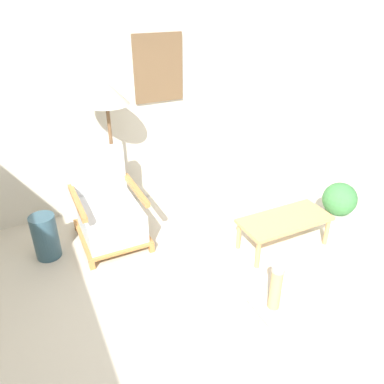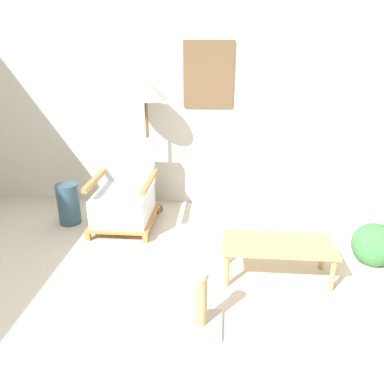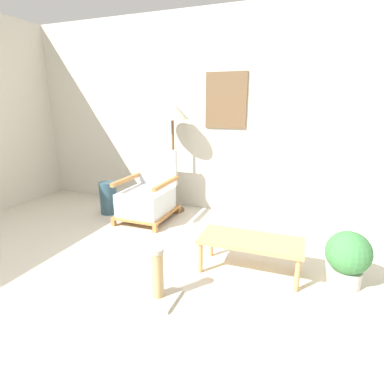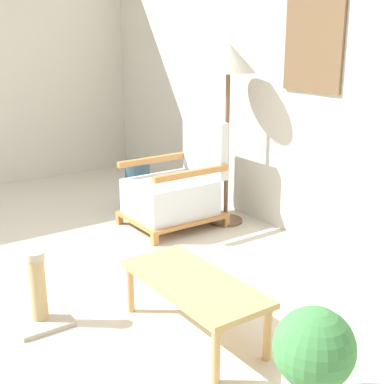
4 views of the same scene
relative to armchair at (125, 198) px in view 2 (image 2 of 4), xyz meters
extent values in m
plane|color=beige|center=(0.72, -1.73, -0.31)|extent=(14.00, 14.00, 0.00)
cube|color=beige|center=(0.72, 0.71, 1.04)|extent=(8.00, 0.06, 2.70)
cube|color=brown|center=(0.86, 0.67, 1.24)|extent=(0.56, 0.02, 0.72)
cube|color=#B2753D|center=(-0.30, -0.40, -0.27)|extent=(0.05, 0.05, 0.09)
cube|color=#B2753D|center=(0.30, -0.40, -0.27)|extent=(0.05, 0.05, 0.09)
cube|color=#B2753D|center=(-0.30, 0.33, -0.27)|extent=(0.05, 0.05, 0.09)
cube|color=#B2753D|center=(0.30, 0.33, -0.27)|extent=(0.05, 0.05, 0.09)
cube|color=#B2753D|center=(0.00, -0.04, -0.21)|extent=(0.64, 0.77, 0.03)
cube|color=silver|center=(0.00, -0.06, -0.05)|extent=(0.56, 0.67, 0.30)
cube|color=silver|center=(0.00, 0.31, 0.35)|extent=(0.56, 0.08, 0.49)
cube|color=#B2753D|center=(-0.29, -0.04, 0.22)|extent=(0.05, 0.71, 0.05)
cube|color=#B2753D|center=(0.29, -0.04, 0.22)|extent=(0.05, 0.71, 0.05)
cylinder|color=brown|center=(0.20, 0.40, -0.30)|extent=(0.30, 0.30, 0.03)
cylinder|color=brown|center=(0.20, 0.40, 0.35)|extent=(0.04, 0.04, 1.28)
cone|color=#B2AD9E|center=(0.20, 0.40, 1.11)|extent=(0.46, 0.46, 0.24)
cube|color=tan|center=(1.53, -0.89, 0.00)|extent=(0.92, 0.41, 0.04)
cylinder|color=tan|center=(1.11, -1.06, -0.16)|extent=(0.04, 0.04, 0.30)
cylinder|color=tan|center=(1.95, -1.06, -0.16)|extent=(0.04, 0.04, 0.30)
cylinder|color=tan|center=(1.11, -0.72, -0.16)|extent=(0.04, 0.04, 0.30)
cylinder|color=tan|center=(1.95, -0.72, -0.16)|extent=(0.04, 0.04, 0.30)
cylinder|color=#2D4C5B|center=(-0.63, -0.02, -0.08)|extent=(0.24, 0.24, 0.45)
cylinder|color=beige|center=(2.33, -0.81, -0.24)|extent=(0.26, 0.26, 0.15)
sphere|color=#3D7F42|center=(2.33, -0.81, -0.01)|extent=(0.37, 0.37, 0.37)
cube|color=#B2A893|center=(0.92, -1.55, -0.29)|extent=(0.31, 0.31, 0.03)
cylinder|color=tan|center=(0.92, -1.55, -0.09)|extent=(0.09, 0.09, 0.38)
cylinder|color=#B2A893|center=(0.92, -1.55, 0.12)|extent=(0.11, 0.11, 0.04)
camera|label=1|loc=(-0.65, -3.27, 2.02)|focal=35.00mm
camera|label=2|loc=(1.05, -3.67, 1.55)|focal=35.00mm
camera|label=3|loc=(1.90, -3.38, 1.18)|focal=28.00mm
camera|label=4|loc=(3.69, -2.42, 1.32)|focal=50.00mm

